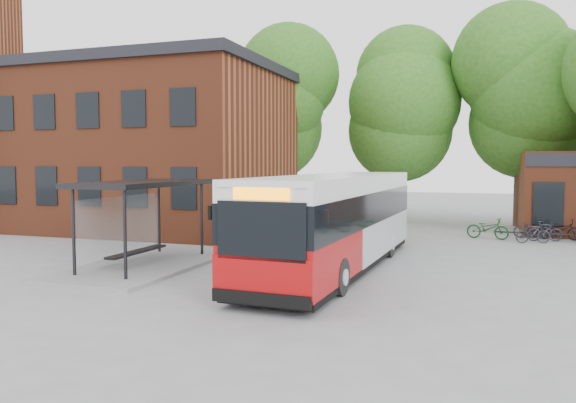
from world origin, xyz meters
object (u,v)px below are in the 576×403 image
(city_bus, at_px, (337,222))
(bicycle_0, at_px, (488,228))
(bus_shelter, at_px, (144,224))
(bicycle_3, at_px, (545,231))
(bicycle_2, at_px, (533,229))
(bicycle_4, at_px, (560,229))
(bicycle_1, at_px, (533,233))

(city_bus, distance_m, bicycle_0, 10.51)
(bus_shelter, xyz_separation_m, bicycle_3, (13.30, 10.97, -1.00))
(bus_shelter, relative_size, bicycle_3, 4.64)
(bicycle_2, height_order, bicycle_3, bicycle_3)
(bicycle_0, height_order, bicycle_3, bicycle_0)
(bicycle_4, bearing_deg, bicycle_3, 146.11)
(bicycle_0, relative_size, bicycle_3, 1.23)
(city_bus, relative_size, bicycle_1, 8.18)
(bus_shelter, distance_m, city_bus, 6.38)
(bus_shelter, xyz_separation_m, bicycle_2, (12.86, 11.82, -1.02))
(bus_shelter, bearing_deg, bicycle_0, 45.25)
(bus_shelter, xyz_separation_m, bicycle_0, (10.91, 11.01, -0.96))
(bus_shelter, height_order, bicycle_2, bus_shelter)
(bicycle_3, bearing_deg, bicycle_1, 132.95)
(bicycle_3, bearing_deg, bicycle_4, -54.72)
(bicycle_2, bearing_deg, bicycle_3, -143.14)
(bicycle_2, xyz_separation_m, bicycle_4, (1.14, -0.05, 0.04))
(city_bus, distance_m, bicycle_2, 12.20)
(bicycle_1, distance_m, bicycle_3, 0.99)
(bicycle_0, bearing_deg, bus_shelter, 148.36)
(bicycle_2, distance_m, bicycle_3, 0.96)
(bus_shelter, xyz_separation_m, bicycle_1, (12.74, 10.15, -1.00))
(city_bus, bearing_deg, bicycle_1, 54.67)
(city_bus, relative_size, bicycle_4, 6.79)
(bus_shelter, relative_size, bicycle_1, 4.72)
(bicycle_2, xyz_separation_m, bicycle_3, (0.43, -0.85, 0.02))
(bus_shelter, relative_size, bicycle_2, 4.26)
(bicycle_4, bearing_deg, city_bus, 149.74)
(bicycle_1, relative_size, bicycle_3, 0.98)
(city_bus, relative_size, bicycle_3, 8.04)
(bus_shelter, height_order, bicycle_3, bus_shelter)
(bicycle_3, bearing_deg, bicycle_2, 13.90)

